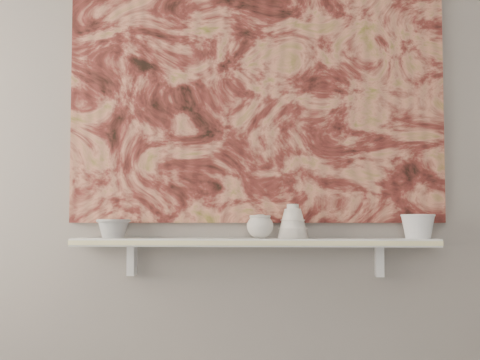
# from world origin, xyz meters

# --- Properties ---
(wall_back) EXTENTS (3.60, 0.00, 3.60)m
(wall_back) POSITION_xyz_m (0.00, 1.60, 1.35)
(wall_back) COLOR gray
(wall_back) RESTS_ON floor
(shelf) EXTENTS (1.40, 0.18, 0.03)m
(shelf) POSITION_xyz_m (0.00, 1.51, 0.92)
(shelf) COLOR silver
(shelf) RESTS_ON wall_back
(shelf_stripe) EXTENTS (1.40, 0.01, 0.02)m
(shelf_stripe) POSITION_xyz_m (0.00, 1.41, 0.92)
(shelf_stripe) COLOR beige
(shelf_stripe) RESTS_ON shelf
(bracket_left) EXTENTS (0.03, 0.06, 0.12)m
(bracket_left) POSITION_xyz_m (-0.49, 1.57, 0.84)
(bracket_left) COLOR silver
(bracket_left) RESTS_ON wall_back
(bracket_right) EXTENTS (0.03, 0.06, 0.12)m
(bracket_right) POSITION_xyz_m (0.49, 1.57, 0.84)
(bracket_right) COLOR silver
(bracket_right) RESTS_ON wall_back
(painting) EXTENTS (1.50, 0.02, 1.10)m
(painting) POSITION_xyz_m (0.00, 1.59, 1.54)
(painting) COLOR maroon
(painting) RESTS_ON wall_back
(house_motif) EXTENTS (0.09, 0.00, 0.08)m
(house_motif) POSITION_xyz_m (0.45, 1.57, 1.23)
(house_motif) COLOR black
(house_motif) RESTS_ON painting
(bowl_grey) EXTENTS (0.17, 0.17, 0.08)m
(bowl_grey) POSITION_xyz_m (-0.55, 1.51, 0.97)
(bowl_grey) COLOR gray
(bowl_grey) RESTS_ON shelf
(cup_cream) EXTENTS (0.12, 0.12, 0.09)m
(cup_cream) POSITION_xyz_m (0.03, 1.51, 0.98)
(cup_cream) COLOR beige
(cup_cream) RESTS_ON shelf
(bell_vessel) EXTENTS (0.15, 0.15, 0.13)m
(bell_vessel) POSITION_xyz_m (0.15, 1.51, 1.00)
(bell_vessel) COLOR white
(bell_vessel) RESTS_ON shelf
(bowl_white) EXTENTS (0.14, 0.14, 0.10)m
(bowl_white) POSITION_xyz_m (0.63, 1.51, 0.98)
(bowl_white) COLOR white
(bowl_white) RESTS_ON shelf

